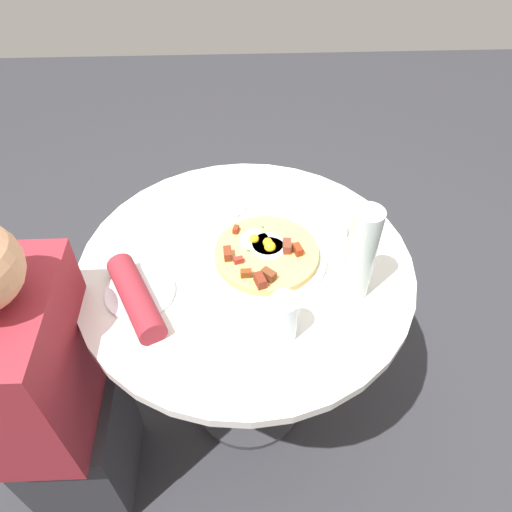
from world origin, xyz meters
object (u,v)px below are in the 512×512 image
water_glass (284,317)px  water_bottle (361,255)px  dining_table (247,304)px  pizza_plate (266,258)px  bread_plate (140,292)px  salt_shaker (343,229)px  knife (223,197)px  fork (216,203)px  breakfast_pizza (266,253)px  person_seated (56,400)px

water_glass → water_bottle: 0.24m
dining_table → pizza_plate: bearing=100.4°
bread_plate → salt_shaker: salt_shaker is taller
bread_plate → water_glass: (0.14, 0.36, 0.06)m
dining_table → knife: (-0.27, -0.06, 0.19)m
water_glass → knife: bearing=-164.0°
bread_plate → fork: bearing=151.2°
dining_table → pizza_plate: size_ratio=2.77×
bread_plate → salt_shaker: (-0.19, 0.55, 0.02)m
fork → salt_shaker: (0.15, 0.37, 0.02)m
salt_shaker → bread_plate: bearing=-71.0°
breakfast_pizza → knife: breakfast_pizza is taller
water_glass → breakfast_pizza: bearing=-173.6°
knife → breakfast_pizza: bearing=-27.2°
pizza_plate → water_glass: (0.25, 0.03, 0.06)m
person_seated → breakfast_pizza: person_seated is taller
water_glass → water_bottle: size_ratio=0.46×
salt_shaker → breakfast_pizza: bearing=-69.5°
dining_table → salt_shaker: size_ratio=17.00×
dining_table → person_seated: person_seated is taller
breakfast_pizza → fork: 0.28m
breakfast_pizza → salt_shaker: 0.24m
fork → water_glass: water_glass is taller
person_seated → salt_shaker: 0.92m
pizza_plate → fork: (-0.23, -0.14, 0.00)m
dining_table → person_seated: bearing=-64.1°
water_bottle → salt_shaker: size_ratio=5.08×
pizza_plate → breakfast_pizza: size_ratio=1.17×
pizza_plate → breakfast_pizza: breakfast_pizza is taller
person_seated → knife: (-0.53, 0.46, 0.26)m
fork → salt_shaker: salt_shaker is taller
dining_table → fork: size_ratio=5.08×
bread_plate → water_glass: water_glass is taller
breakfast_pizza → knife: (-0.26, -0.12, -0.02)m
dining_table → breakfast_pizza: size_ratio=3.23×
person_seated → knife: person_seated is taller
salt_shaker → fork: bearing=-112.6°
breakfast_pizza → water_bottle: water_bottle is taller
bread_plate → water_glass: 0.39m
breakfast_pizza → salt_shaker: size_ratio=5.26×
breakfast_pizza → pizza_plate: bearing=129.6°
person_seated → knife: 0.75m
person_seated → water_bottle: bearing=100.1°
knife → water_bottle: size_ratio=0.66×
breakfast_pizza → fork: breakfast_pizza is taller
salt_shaker → water_bottle: bearing=-1.7°
dining_table → salt_shaker: bearing=108.4°
person_seated → knife: size_ratio=6.31×
knife → salt_shaker: salt_shaker is taller
breakfast_pizza → bread_plate: size_ratio=1.57×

